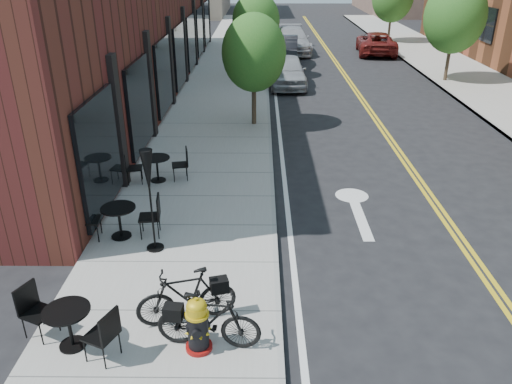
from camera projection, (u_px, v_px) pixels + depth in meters
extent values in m
plane|color=black|center=(279.00, 267.00, 9.92)|extent=(120.00, 120.00, 0.00)
cube|color=#9E9B93|center=(218.00, 117.00, 18.93)|extent=(4.00, 70.00, 0.12)
cube|color=#4F2419|center=(116.00, 10.00, 21.10)|extent=(5.00, 28.00, 7.00)
cylinder|color=#382B1E|center=(254.00, 102.00, 17.65)|extent=(0.16, 0.16, 1.61)
ellipsoid|color=#266520|center=(254.00, 53.00, 16.92)|extent=(2.20, 2.20, 2.64)
cylinder|color=#382B1E|center=(256.00, 58.00, 24.86)|extent=(0.16, 0.16, 1.68)
ellipsoid|color=#266520|center=(256.00, 21.00, 24.10)|extent=(2.30, 2.30, 2.76)
cylinder|color=#382B1E|center=(257.00, 36.00, 32.10)|extent=(0.16, 0.16, 1.57)
ellipsoid|color=#266520|center=(257.00, 9.00, 31.40)|extent=(2.10, 2.10, 2.52)
cylinder|color=#382B1E|center=(258.00, 20.00, 39.29)|extent=(0.16, 0.16, 1.71)
cylinder|color=#382B1E|center=(448.00, 61.00, 23.85)|extent=(0.16, 0.16, 1.82)
ellipsoid|color=#266520|center=(455.00, 16.00, 22.98)|extent=(2.80, 2.80, 3.36)
cylinder|color=#382B1E|center=(389.00, 28.00, 34.68)|extent=(0.16, 0.16, 1.82)
cylinder|color=maroon|center=(199.00, 347.00, 7.69)|extent=(0.53, 0.53, 0.06)
cylinder|color=black|center=(198.00, 331.00, 7.56)|extent=(0.41, 0.41, 0.62)
cylinder|color=gold|center=(197.00, 314.00, 7.42)|extent=(0.46, 0.46, 0.04)
cylinder|color=gold|center=(197.00, 310.00, 7.39)|extent=(0.40, 0.40, 0.14)
ellipsoid|color=gold|center=(196.00, 305.00, 7.35)|extent=(0.38, 0.38, 0.18)
cylinder|color=gold|center=(196.00, 300.00, 7.31)|extent=(0.07, 0.07, 0.06)
imported|color=black|center=(186.00, 296.00, 8.08)|extent=(1.71, 0.89, 0.99)
imported|color=black|center=(208.00, 321.00, 7.55)|extent=(1.65, 0.61, 0.97)
cylinder|color=black|center=(73.00, 345.00, 7.76)|extent=(0.55, 0.55, 0.03)
cylinder|color=black|center=(70.00, 328.00, 7.62)|extent=(0.07, 0.07, 0.66)
cylinder|color=black|center=(66.00, 311.00, 7.47)|extent=(0.94, 0.94, 0.03)
cylinder|color=black|center=(122.00, 236.00, 10.76)|extent=(0.47, 0.47, 0.03)
cylinder|color=black|center=(120.00, 222.00, 10.62)|extent=(0.06, 0.06, 0.68)
cylinder|color=black|center=(118.00, 208.00, 10.47)|extent=(0.81, 0.81, 0.03)
cylinder|color=black|center=(158.00, 180.00, 13.42)|extent=(0.48, 0.48, 0.03)
cylinder|color=black|center=(157.00, 169.00, 13.29)|extent=(0.06, 0.06, 0.64)
cylinder|color=black|center=(156.00, 158.00, 13.15)|extent=(0.82, 0.82, 0.03)
cylinder|color=black|center=(155.00, 248.00, 10.32)|extent=(0.35, 0.35, 0.04)
cylinder|color=black|center=(151.00, 202.00, 9.86)|extent=(0.04, 0.04, 2.10)
cone|color=black|center=(148.00, 172.00, 9.59)|extent=(0.25, 0.25, 0.93)
imported|color=#A1A4A9|center=(287.00, 71.00, 23.35)|extent=(1.71, 4.14, 1.40)
imported|color=black|center=(282.00, 52.00, 27.38)|extent=(2.03, 4.99, 1.61)
imported|color=#A8A9AD|center=(292.00, 40.00, 31.46)|extent=(2.37, 5.31, 1.51)
imported|color=maroon|center=(376.00, 43.00, 31.00)|extent=(2.73, 5.03, 1.34)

